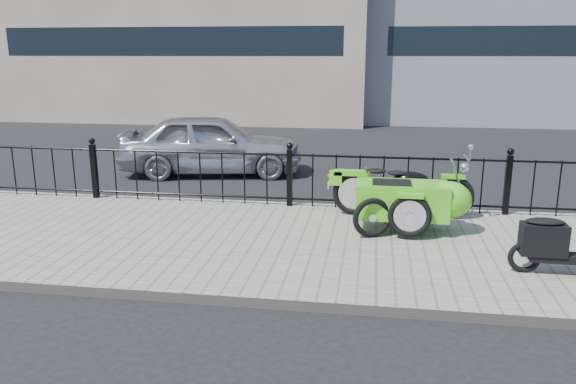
# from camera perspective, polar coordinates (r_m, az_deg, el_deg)

# --- Properties ---
(ground) EXTENTS (120.00, 120.00, 0.00)m
(ground) POSITION_cam_1_polar(r_m,az_deg,el_deg) (8.34, -1.17, -4.52)
(ground) COLOR black
(ground) RESTS_ON ground
(sidewalk) EXTENTS (30.00, 3.80, 0.12)m
(sidewalk) POSITION_cam_1_polar(r_m,az_deg,el_deg) (7.86, -1.80, -5.26)
(sidewalk) COLOR gray
(sidewalk) RESTS_ON ground
(curb) EXTENTS (30.00, 0.10, 0.12)m
(curb) POSITION_cam_1_polar(r_m,az_deg,el_deg) (9.68, 0.29, -1.49)
(curb) COLOR gray
(curb) RESTS_ON ground
(iron_fence) EXTENTS (14.11, 0.11, 1.08)m
(iron_fence) POSITION_cam_1_polar(r_m,az_deg,el_deg) (9.42, 0.16, 1.38)
(iron_fence) COLOR black
(iron_fence) RESTS_ON sidewalk
(motorcycle_sidecar) EXTENTS (2.28, 1.48, 0.98)m
(motorcycle_sidecar) POSITION_cam_1_polar(r_m,az_deg,el_deg) (8.37, 12.64, -0.55)
(motorcycle_sidecar) COLOR black
(motorcycle_sidecar) RESTS_ON sidewalk
(scooter) EXTENTS (1.41, 0.41, 0.95)m
(scooter) POSITION_cam_1_polar(r_m,az_deg,el_deg) (7.28, 26.20, -4.79)
(scooter) COLOR black
(scooter) RESTS_ON sidewalk
(spare_tire) EXTENTS (0.56, 0.28, 0.57)m
(spare_tire) POSITION_cam_1_polar(r_m,az_deg,el_deg) (7.92, 8.55, -2.61)
(spare_tire) COLOR black
(spare_tire) RESTS_ON sidewalk
(sedan_car) EXTENTS (4.18, 2.29, 1.35)m
(sedan_car) POSITION_cam_1_polar(r_m,az_deg,el_deg) (12.56, -7.74, 4.87)
(sedan_car) COLOR #B3B5BA
(sedan_car) RESTS_ON ground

